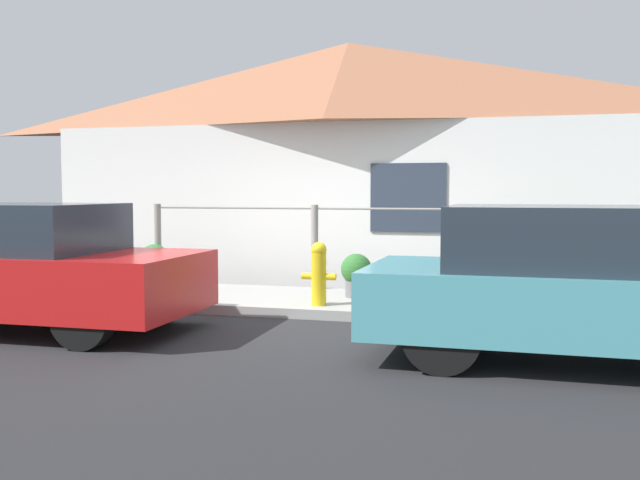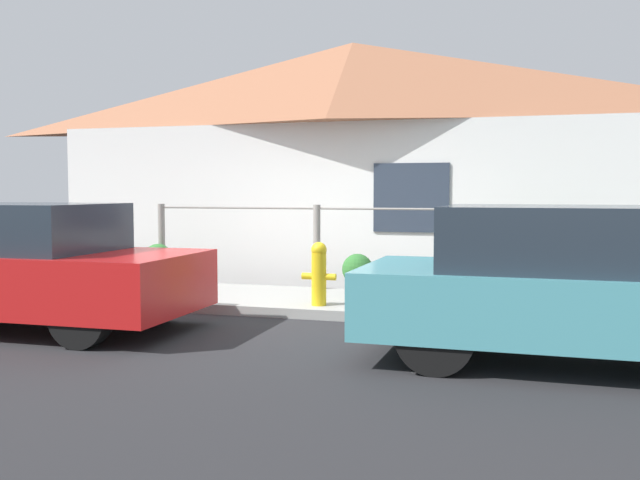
{
  "view_description": "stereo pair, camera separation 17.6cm",
  "coord_description": "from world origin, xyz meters",
  "px_view_note": "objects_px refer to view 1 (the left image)",
  "views": [
    {
      "loc": [
        2.7,
        -7.75,
        1.48
      ],
      "look_at": [
        0.46,
        0.3,
        0.9
      ],
      "focal_mm": 40.0,
      "sensor_mm": 36.0,
      "label": 1
    },
    {
      "loc": [
        2.87,
        -7.7,
        1.48
      ],
      "look_at": [
        0.46,
        0.3,
        0.9
      ],
      "focal_mm": 40.0,
      "sensor_mm": 36.0,
      "label": 2
    }
  ],
  "objects_px": {
    "car_left": "(22,267)",
    "fire_hydrant": "(319,272)",
    "potted_plant_by_fence": "(154,262)",
    "potted_plant_near_hydrant": "(356,273)",
    "car_right": "(586,285)",
    "potted_plant_corner": "(558,270)"
  },
  "relations": [
    {
      "from": "car_left",
      "to": "fire_hydrant",
      "type": "distance_m",
      "value": 3.28
    },
    {
      "from": "car_left",
      "to": "potted_plant_by_fence",
      "type": "bearing_deg",
      "value": 89.22
    },
    {
      "from": "potted_plant_near_hydrant",
      "to": "car_right",
      "type": "bearing_deg",
      "value": -43.46
    },
    {
      "from": "car_left",
      "to": "potted_plant_corner",
      "type": "height_order",
      "value": "car_left"
    },
    {
      "from": "car_left",
      "to": "fire_hydrant",
      "type": "bearing_deg",
      "value": 29.7
    },
    {
      "from": "car_left",
      "to": "potted_plant_by_fence",
      "type": "xyz_separation_m",
      "value": [
        0.0,
        2.86,
        -0.23
      ]
    },
    {
      "from": "car_right",
      "to": "fire_hydrant",
      "type": "xyz_separation_m",
      "value": [
        -2.83,
        1.66,
        -0.16
      ]
    },
    {
      "from": "fire_hydrant",
      "to": "potted_plant_corner",
      "type": "xyz_separation_m",
      "value": [
        2.75,
        1.01,
        0.0
      ]
    },
    {
      "from": "car_left",
      "to": "potted_plant_near_hydrant",
      "type": "bearing_deg",
      "value": 37.1
    },
    {
      "from": "car_left",
      "to": "potted_plant_near_hydrant",
      "type": "distance_m",
      "value": 3.94
    },
    {
      "from": "fire_hydrant",
      "to": "potted_plant_near_hydrant",
      "type": "distance_m",
      "value": 0.81
    },
    {
      "from": "car_left",
      "to": "car_right",
      "type": "bearing_deg",
      "value": -0.75
    },
    {
      "from": "car_right",
      "to": "potted_plant_corner",
      "type": "bearing_deg",
      "value": 92.29
    },
    {
      "from": "car_right",
      "to": "potted_plant_near_hydrant",
      "type": "xyz_separation_m",
      "value": [
        -2.55,
        2.42,
        -0.25
      ]
    },
    {
      "from": "potted_plant_corner",
      "to": "fire_hydrant",
      "type": "bearing_deg",
      "value": -159.88
    },
    {
      "from": "car_right",
      "to": "potted_plant_near_hydrant",
      "type": "relative_size",
      "value": 6.85
    },
    {
      "from": "car_left",
      "to": "car_right",
      "type": "height_order",
      "value": "car_right"
    },
    {
      "from": "potted_plant_near_hydrant",
      "to": "potted_plant_corner",
      "type": "height_order",
      "value": "potted_plant_corner"
    },
    {
      "from": "potted_plant_near_hydrant",
      "to": "potted_plant_corner",
      "type": "distance_m",
      "value": 2.48
    },
    {
      "from": "potted_plant_near_hydrant",
      "to": "potted_plant_by_fence",
      "type": "height_order",
      "value": "potted_plant_by_fence"
    },
    {
      "from": "car_right",
      "to": "potted_plant_by_fence",
      "type": "height_order",
      "value": "car_right"
    },
    {
      "from": "car_left",
      "to": "fire_hydrant",
      "type": "relative_size",
      "value": 4.94
    }
  ]
}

